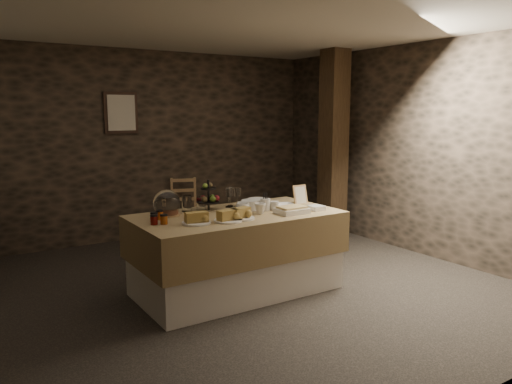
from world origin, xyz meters
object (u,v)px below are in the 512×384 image
fruit_stand (209,198)px  chair (183,211)px  buffet_table (237,247)px  timber_column (333,146)px

fruit_stand → chair: bearing=72.7°
buffet_table → chair: bearing=78.0°
chair → timber_column: 2.32m
chair → fruit_stand: (-0.63, -2.04, 0.54)m
buffet_table → timber_column: (2.24, 1.14, 0.85)m
timber_column → chair: bearing=145.2°
buffet_table → chair: size_ratio=3.09×
chair → buffet_table: bearing=-82.0°
fruit_stand → buffet_table: bearing=-66.2°
buffet_table → chair: chair is taller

